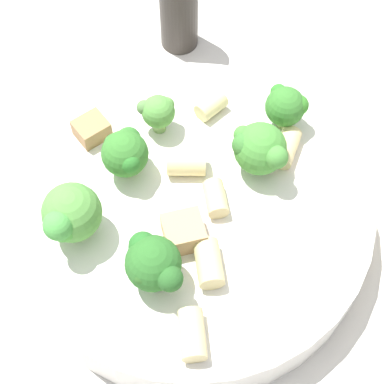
# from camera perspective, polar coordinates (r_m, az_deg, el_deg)

# --- Properties ---
(ground_plane) EXTENTS (2.00, 2.00, 0.00)m
(ground_plane) POSITION_cam_1_polar(r_m,az_deg,el_deg) (0.45, 0.00, -3.14)
(ground_plane) COLOR beige
(pasta_bowl) EXTENTS (0.24, 0.24, 0.04)m
(pasta_bowl) POSITION_cam_1_polar(r_m,az_deg,el_deg) (0.43, 0.00, -1.77)
(pasta_bowl) COLOR silver
(pasta_bowl) RESTS_ON ground_plane
(broccoli_floret_0) EXTENTS (0.04, 0.04, 0.04)m
(broccoli_floret_0) POSITION_cam_1_polar(r_m,az_deg,el_deg) (0.39, -10.78, -2.03)
(broccoli_floret_0) COLOR #9EC175
(broccoli_floret_0) RESTS_ON pasta_bowl
(broccoli_floret_1) EXTENTS (0.03, 0.03, 0.04)m
(broccoli_floret_1) POSITION_cam_1_polar(r_m,az_deg,el_deg) (0.41, -5.99, 3.52)
(broccoli_floret_1) COLOR #9EC175
(broccoli_floret_1) RESTS_ON pasta_bowl
(broccoli_floret_2) EXTENTS (0.02, 0.03, 0.03)m
(broccoli_floret_2) POSITION_cam_1_polar(r_m,az_deg,el_deg) (0.44, -3.03, 7.16)
(broccoli_floret_2) COLOR #84AD60
(broccoli_floret_2) RESTS_ON pasta_bowl
(broccoli_floret_3) EXTENTS (0.03, 0.03, 0.04)m
(broccoli_floret_3) POSITION_cam_1_polar(r_m,az_deg,el_deg) (0.37, -3.54, -6.34)
(broccoli_floret_3) COLOR #9EC175
(broccoli_floret_3) RESTS_ON pasta_bowl
(broccoli_floret_4) EXTENTS (0.03, 0.03, 0.03)m
(broccoli_floret_4) POSITION_cam_1_polar(r_m,az_deg,el_deg) (0.44, 8.37, 7.58)
(broccoli_floret_4) COLOR #93B766
(broccoli_floret_4) RESTS_ON pasta_bowl
(broccoli_floret_5) EXTENTS (0.03, 0.04, 0.04)m
(broccoli_floret_5) POSITION_cam_1_polar(r_m,az_deg,el_deg) (0.41, 5.99, 3.87)
(broccoli_floret_5) COLOR #9EC175
(broccoli_floret_5) RESTS_ON pasta_bowl
(rigatoni_0) EXTENTS (0.03, 0.02, 0.01)m
(rigatoni_0) POSITION_cam_1_polar(r_m,az_deg,el_deg) (0.41, 2.05, -0.90)
(rigatoni_0) COLOR beige
(rigatoni_0) RESTS_ON pasta_bowl
(rigatoni_1) EXTENTS (0.03, 0.02, 0.01)m
(rigatoni_1) POSITION_cam_1_polar(r_m,az_deg,el_deg) (0.37, 0.04, -12.56)
(rigatoni_1) COLOR beige
(rigatoni_1) RESTS_ON pasta_bowl
(rigatoni_2) EXTENTS (0.03, 0.02, 0.02)m
(rigatoni_2) POSITION_cam_1_polar(r_m,az_deg,el_deg) (0.39, 1.51, -6.34)
(rigatoni_2) COLOR beige
(rigatoni_2) RESTS_ON pasta_bowl
(rigatoni_3) EXTENTS (0.03, 0.02, 0.01)m
(rigatoni_3) POSITION_cam_1_polar(r_m,az_deg,el_deg) (0.45, 1.50, 7.69)
(rigatoni_3) COLOR beige
(rigatoni_3) RESTS_ON pasta_bowl
(rigatoni_4) EXTENTS (0.02, 0.03, 0.02)m
(rigatoni_4) POSITION_cam_1_polar(r_m,az_deg,el_deg) (0.42, -0.50, 2.56)
(rigatoni_4) COLOR beige
(rigatoni_4) RESTS_ON pasta_bowl
(rigatoni_5) EXTENTS (0.03, 0.02, 0.01)m
(rigatoni_5) POSITION_cam_1_polar(r_m,az_deg,el_deg) (0.44, 8.39, 3.92)
(rigatoni_5) COLOR beige
(rigatoni_5) RESTS_ON pasta_bowl
(chicken_chunk_0) EXTENTS (0.03, 0.03, 0.01)m
(chicken_chunk_0) POSITION_cam_1_polar(r_m,az_deg,el_deg) (0.45, -8.91, 5.54)
(chicken_chunk_0) COLOR #A87A4C
(chicken_chunk_0) RESTS_ON pasta_bowl
(chicken_chunk_1) EXTENTS (0.03, 0.03, 0.02)m
(chicken_chunk_1) POSITION_cam_1_polar(r_m,az_deg,el_deg) (0.40, -1.08, -3.53)
(chicken_chunk_1) COLOR tan
(chicken_chunk_1) RESTS_ON pasta_bowl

